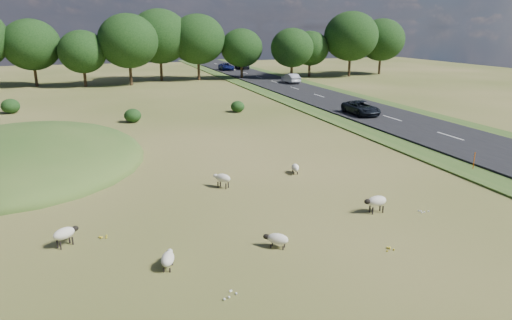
% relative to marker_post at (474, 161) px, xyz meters
% --- Properties ---
extents(ground, '(160.00, 160.00, 0.00)m').
position_rel_marker_post_xyz_m(ground, '(-15.39, 19.38, -0.60)').
color(ground, '#405219').
rests_on(ground, ground).
extents(mound, '(16.00, 20.00, 4.00)m').
position_rel_marker_post_xyz_m(mound, '(-27.39, 11.38, -0.60)').
color(mound, '#33561E').
rests_on(mound, ground).
extents(road, '(8.00, 150.00, 0.25)m').
position_rel_marker_post_xyz_m(road, '(4.61, 29.38, -0.47)').
color(road, black).
rests_on(road, ground).
extents(treeline, '(96.28, 14.66, 11.70)m').
position_rel_marker_post_xyz_m(treeline, '(-16.45, 54.82, 5.97)').
color(treeline, black).
rests_on(treeline, ground).
extents(shrubs, '(24.53, 10.70, 1.53)m').
position_rel_marker_post_xyz_m(shrubs, '(-22.48, 27.32, 0.10)').
color(shrubs, black).
rests_on(shrubs, ground).
extents(marker_post, '(0.06, 0.06, 1.20)m').
position_rel_marker_post_xyz_m(marker_post, '(0.00, 0.00, 0.00)').
color(marker_post, '#D8590C').
rests_on(marker_post, ground).
extents(sheep_0, '(1.20, 0.53, 0.87)m').
position_rel_marker_post_xyz_m(sheep_0, '(-9.69, -3.99, 0.01)').
color(sheep_0, beige).
rests_on(sheep_0, ground).
extents(sheep_1, '(1.07, 0.92, 0.63)m').
position_rel_marker_post_xyz_m(sheep_1, '(-15.60, -5.88, -0.21)').
color(sheep_1, beige).
rests_on(sheep_1, ground).
extents(sheep_2, '(0.74, 1.15, 0.64)m').
position_rel_marker_post_xyz_m(sheep_2, '(-20.08, -6.13, -0.20)').
color(sheep_2, beige).
rests_on(sheep_2, ground).
extents(sheep_3, '(1.13, 0.94, 0.82)m').
position_rel_marker_post_xyz_m(sheep_3, '(-23.85, -2.95, -0.03)').
color(sheep_3, beige).
rests_on(sheep_3, ground).
extents(sheep_4, '(0.65, 1.07, 0.59)m').
position_rel_marker_post_xyz_m(sheep_4, '(-10.94, 3.02, -0.23)').
color(sheep_4, beige).
rests_on(sheep_4, ground).
extents(sheep_5, '(1.01, 1.09, 0.82)m').
position_rel_marker_post_xyz_m(sheep_5, '(-15.87, 1.94, -0.03)').
color(sheep_5, beige).
rests_on(sheep_5, ground).
extents(car_0, '(2.22, 4.81, 1.34)m').
position_rel_marker_post_xyz_m(car_0, '(2.71, 18.04, 0.32)').
color(car_0, black).
rests_on(car_0, road).
extents(car_1, '(2.33, 5.05, 1.40)m').
position_rel_marker_post_xyz_m(car_1, '(2.71, 70.47, 0.35)').
color(car_1, navy).
rests_on(car_1, road).
extents(car_2, '(2.12, 5.21, 1.51)m').
position_rel_marker_post_xyz_m(car_2, '(6.51, 71.75, 0.41)').
color(car_2, black).
rests_on(car_2, road).
extents(car_3, '(1.57, 4.51, 1.49)m').
position_rel_marker_post_xyz_m(car_3, '(6.51, 45.30, 0.39)').
color(car_3, '#B0B2B8').
rests_on(car_3, road).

